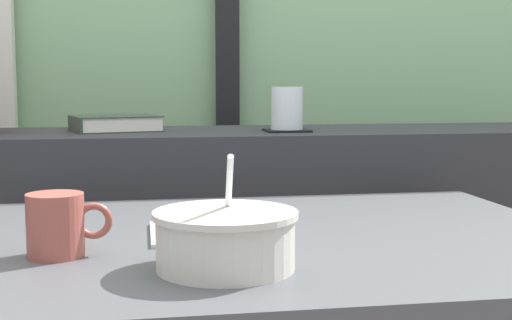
{
  "coord_description": "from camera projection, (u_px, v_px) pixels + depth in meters",
  "views": [
    {
      "loc": [
        -0.22,
        -1.14,
        0.95
      ],
      "look_at": [
        0.06,
        0.44,
        0.77
      ],
      "focal_mm": 50.35,
      "sensor_mm": 36.0,
      "label": 1
    }
  ],
  "objects": [
    {
      "name": "fork_utensil",
      "position": [
        156.0,
        234.0,
        1.08
      ],
      "size": [
        0.02,
        0.17,
        0.01
      ],
      "primitive_type": "cube",
      "rotation": [
        0.0,
        0.0,
        -0.02
      ],
      "color": "silver",
      "rests_on": "breakfast_table"
    },
    {
      "name": "closed_book",
      "position": [
        115.0,
        123.0,
        1.68
      ],
      "size": [
        0.22,
        0.19,
        0.04
      ],
      "color": "#334233",
      "rests_on": "dark_console_ledge"
    },
    {
      "name": "ceramic_mug",
      "position": [
        57.0,
        225.0,
        0.95
      ],
      "size": [
        0.11,
        0.08,
        0.08
      ],
      "color": "#9E4C42",
      "rests_on": "breakfast_table"
    },
    {
      "name": "juice_glass",
      "position": [
        287.0,
        110.0,
        1.66
      ],
      "size": [
        0.07,
        0.07,
        0.1
      ],
      "color": "white",
      "rests_on": "coaster_square"
    },
    {
      "name": "dark_console_ledge",
      "position": [
        225.0,
        300.0,
        1.75
      ],
      "size": [
        2.8,
        0.39,
        0.83
      ],
      "primitive_type": "cube",
      "color": "#2D2D33",
      "rests_on": "ground"
    },
    {
      "name": "breakfast_table",
      "position": [
        280.0,
        312.0,
        1.11
      ],
      "size": [
        0.94,
        0.72,
        0.71
      ],
      "color": "#414145",
      "rests_on": "ground"
    },
    {
      "name": "coaster_square",
      "position": [
        287.0,
        130.0,
        1.67
      ],
      "size": [
        0.1,
        0.1,
        0.0
      ],
      "primitive_type": "cube",
      "color": "black",
      "rests_on": "dark_console_ledge"
    },
    {
      "name": "soup_bowl",
      "position": [
        226.0,
        240.0,
        0.89
      ],
      "size": [
        0.18,
        0.18,
        0.15
      ],
      "color": "beige",
      "rests_on": "breakfast_table"
    }
  ]
}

